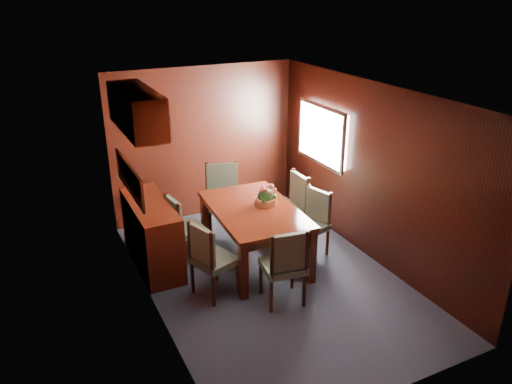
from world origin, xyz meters
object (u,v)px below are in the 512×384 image
chair_left_near (209,256)px  dining_table (254,216)px  flower_centerpiece (266,194)px  chair_right_near (313,219)px  sideboard (152,234)px  chair_head (285,263)px

chair_left_near → dining_table: bearing=102.7°
chair_left_near → flower_centerpiece: (1.04, 0.56, 0.40)m
chair_right_near → flower_centerpiece: 0.77m
chair_left_near → sideboard: bearing=-176.3°
dining_table → chair_right_near: size_ratio=1.85×
dining_table → chair_left_near: chair_left_near is taller
chair_right_near → chair_head: (-0.93, -0.90, 0.03)m
sideboard → chair_right_near: chair_right_near is taller
sideboard → chair_right_near: (2.08, -0.68, 0.08)m
chair_left_near → chair_right_near: size_ratio=1.03×
dining_table → chair_head: 1.07m
flower_centerpiece → sideboard: bearing=162.2°
sideboard → flower_centerpiece: bearing=-17.8°
dining_table → chair_left_near: size_ratio=1.79×
chair_left_near → flower_centerpiece: flower_centerpiece is taller
chair_head → chair_right_near: bearing=52.4°
sideboard → chair_left_near: 1.12m
dining_table → chair_right_near: 0.85m
sideboard → dining_table: (1.26, -0.52, 0.23)m
chair_right_near → flower_centerpiece: size_ratio=3.08×
dining_table → chair_left_near: 0.99m
sideboard → dining_table: size_ratio=0.80×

